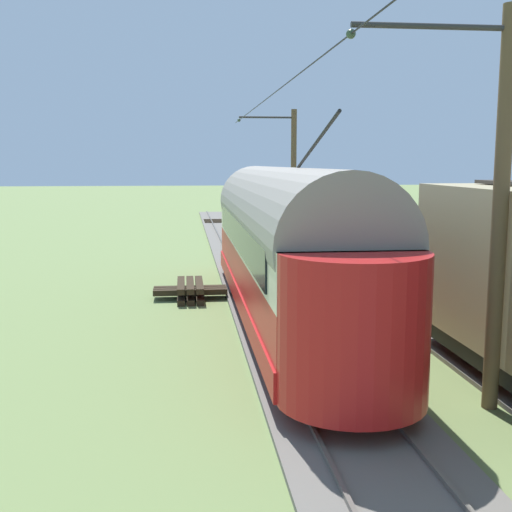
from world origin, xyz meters
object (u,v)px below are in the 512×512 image
at_px(spare_tie_stack, 190,290).
at_px(track_end_bumper, 356,260).
at_px(catenary_pole_mid_near, 496,205).
at_px(catenary_pole_foreground, 292,178).
at_px(vintage_streetcar, 283,241).

height_order(spare_tie_stack, track_end_bumper, track_end_bumper).
distance_m(catenary_pole_mid_near, spare_tie_stack, 11.83).
bearing_deg(catenary_pole_foreground, vintage_streetcar, 79.31).
relative_size(vintage_streetcar, spare_tie_stack, 7.23).
distance_m(catenary_pole_foreground, catenary_pole_mid_near, 20.94).
bearing_deg(spare_tie_stack, catenary_pole_mid_near, 117.50).
distance_m(catenary_pole_foreground, track_end_bumper, 7.03).
xyz_separation_m(catenary_pole_foreground, catenary_pole_mid_near, (0.00, 20.94, 0.00)).
distance_m(vintage_streetcar, track_end_bumper, 9.33).
bearing_deg(spare_tie_stack, catenary_pole_foreground, -115.65).
bearing_deg(catenary_pole_mid_near, spare_tie_stack, -62.50).
xyz_separation_m(catenary_pole_mid_near, track_end_bumper, (-1.70, -14.96, -3.29)).
distance_m(vintage_streetcar, spare_tie_stack, 4.52).
height_order(catenary_pole_foreground, catenary_pole_mid_near, same).
xyz_separation_m(vintage_streetcar, catenary_pole_foreground, (-2.65, -14.02, 1.43)).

